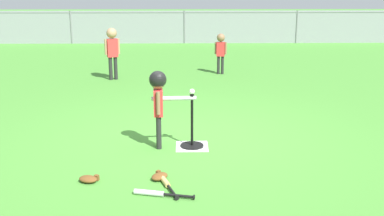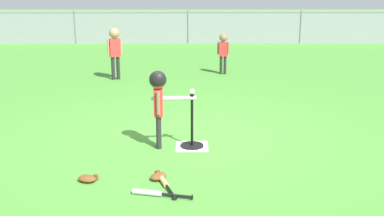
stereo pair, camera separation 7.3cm
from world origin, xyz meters
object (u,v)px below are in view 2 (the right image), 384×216
Objects in this scene: spare_bat_wood at (164,182)px; glove_near_bats at (158,176)px; fielder_near_left at (223,48)px; batting_tee at (192,138)px; fielder_near_right at (115,46)px; glove_by_plate at (88,178)px; baseball_on_tee at (192,92)px; spare_bat_silver at (154,193)px; batter_child at (159,94)px.

spare_bat_wood is 2.28× the size of glove_near_bats.
fielder_near_left is 1.57× the size of spare_bat_wood.
batting_tee reaches higher than spare_bat_wood.
spare_bat_wood is at bearing -104.18° from batting_tee.
batting_tee is 1.30m from spare_bat_wood.
fielder_near_right is 5.75m from glove_by_plate.
spare_bat_silver is at bearing -105.35° from baseball_on_tee.
batter_child is at bearing -176.84° from baseball_on_tee.
fielder_near_left is (0.79, 5.14, 0.50)m from batting_tee.
fielder_near_left is 1.49× the size of spare_bat_silver.
glove_near_bats is (-1.19, -6.24, -0.59)m from fielder_near_left.
fielder_near_right is 4.42× the size of glove_by_plate.
baseball_on_tee is at bearing 0.00° from batting_tee.
baseball_on_tee is 1.50m from spare_bat_wood.
fielder_near_right reaches higher than baseball_on_tee.
glove_near_bats is at bearing 86.84° from spare_bat_silver.
spare_bat_silver is (-0.42, -1.53, -0.09)m from batting_tee.
batting_tee reaches higher than glove_by_plate.
baseball_on_tee is at bearing 74.65° from spare_bat_silver.
batter_child is 1.44m from spare_bat_wood.
batting_tee is 1.59m from spare_bat_silver.
batting_tee is at bearing 75.82° from spare_bat_wood.
spare_bat_wood is (0.12, -1.24, -0.73)m from batter_child.
baseball_on_tee is (0.00, 0.00, 0.65)m from batting_tee.
spare_bat_silver is at bearing -78.02° from fielder_near_right.
fielder_near_right reaches higher than fielder_near_left.
spare_bat_silver and spare_bat_wood have the same top height.
batting_tee is at bearing 0.00° from baseball_on_tee.
baseball_on_tee is at bearing -98.73° from fielder_near_left.
batter_child is at bearing -74.47° from fielder_near_right.
glove_by_plate reaches higher than spare_bat_wood.
batter_child reaches higher than baseball_on_tee.
spare_bat_silver is 1.06× the size of spare_bat_wood.
batting_tee is 2.79× the size of glove_by_plate.
fielder_near_left reaches higher than glove_by_plate.
baseball_on_tee is 0.12× the size of spare_bat_wood.
batting_tee is at bearing 3.16° from batter_child.
batting_tee is 0.65m from baseball_on_tee.
batter_child is 1.72× the size of spare_bat_wood.
batting_tee is at bearing 70.05° from glove_near_bats.
batter_child is at bearing 95.70° from spare_bat_wood.
batting_tee is 2.72× the size of glove_near_bats.
spare_bat_silver is 0.87m from glove_by_plate.
fielder_near_left is 2.57m from fielder_near_right.
spare_bat_wood is 2.33× the size of glove_by_plate.
glove_near_bats is at bearing -109.95° from baseball_on_tee.
fielder_near_right is 6.24m from spare_bat_silver.
glove_by_plate is (0.51, -5.68, -0.72)m from fielder_near_right.
batter_child is 4.00× the size of glove_by_plate.
fielder_near_right reaches higher than batter_child.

